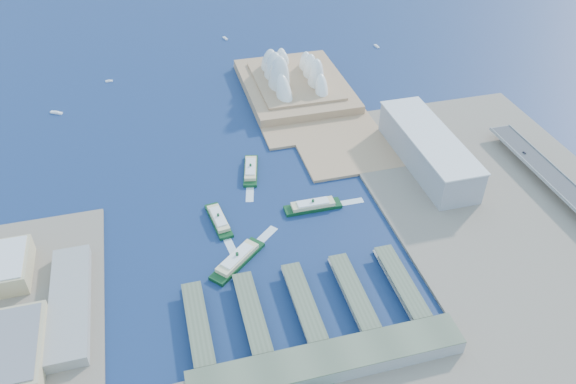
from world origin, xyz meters
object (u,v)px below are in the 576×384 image
object	(u,v)px
toaster_building	(428,150)
car_c	(524,152)
ferry_c	(237,258)
ferry_a	(218,218)
ferry_b	(251,168)
ferry_d	(313,204)
opera_house	(295,68)

from	to	relation	value
toaster_building	car_c	world-z (taller)	toaster_building
toaster_building	ferry_c	distance (m)	241.07
toaster_building	ferry_a	bearing A→B (deg)	-171.41
ferry_b	toaster_building	bearing A→B (deg)	2.15
ferry_a	ferry_c	world-z (taller)	ferry_c
ferry_d	opera_house	bearing A→B (deg)	-10.98
ferry_d	ferry_b	bearing A→B (deg)	32.09
toaster_building	ferry_d	world-z (taller)	toaster_building
toaster_building	ferry_b	xyz separation A→B (m)	(-183.68, 36.27, -15.35)
toaster_building	ferry_d	distance (m)	143.60
ferry_a	car_c	world-z (taller)	car_c
opera_house	ferry_d	bearing A→B (deg)	-101.31
opera_house	ferry_d	world-z (taller)	opera_house
toaster_building	ferry_c	xyz separation A→B (m)	(-222.31, -92.05, -14.81)
ferry_a	ferry_b	xyz separation A→B (m)	(45.85, 70.95, 0.22)
toaster_building	ferry_c	world-z (taller)	toaster_building
opera_house	ferry_d	size ratio (longest dim) A/B	3.20
ferry_c	ferry_a	bearing A→B (deg)	-33.88
ferry_c	car_c	distance (m)	330.41
toaster_building	ferry_b	size ratio (longest dim) A/B	2.85
car_c	ferry_c	bearing A→B (deg)	11.78
opera_house	car_c	world-z (taller)	opera_house
ferry_a	car_c	bearing A→B (deg)	-5.83
toaster_building	ferry_b	distance (m)	187.86
car_c	ferry_a	bearing A→B (deg)	1.74
ferry_c	car_c	xyz separation A→B (m)	(323.31, 67.41, 9.87)
ferry_a	ferry_d	xyz separation A→B (m)	(91.92, -3.44, 0.38)
ferry_c	car_c	world-z (taller)	car_c
toaster_building	car_c	distance (m)	104.08
opera_house	toaster_building	size ratio (longest dim) A/B	1.16
toaster_building	ferry_a	distance (m)	232.66
opera_house	ferry_a	bearing A→B (deg)	-120.73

